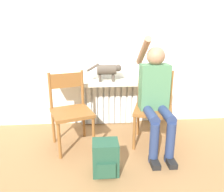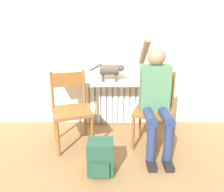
{
  "view_description": "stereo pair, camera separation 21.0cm",
  "coord_description": "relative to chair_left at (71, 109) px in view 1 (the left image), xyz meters",
  "views": [
    {
      "loc": [
        -0.22,
        -1.99,
        1.41
      ],
      "look_at": [
        0.0,
        0.64,
        0.6
      ],
      "focal_mm": 35.0,
      "sensor_mm": 36.0,
      "label": 1
    },
    {
      "loc": [
        -0.01,
        -1.99,
        1.41
      ],
      "look_at": [
        0.0,
        0.64,
        0.6
      ],
      "focal_mm": 35.0,
      "sensor_mm": 36.0,
      "label": 2
    }
  ],
  "objects": [
    {
      "name": "cat",
      "position": [
        0.48,
        0.47,
        0.39
      ],
      "size": [
        0.49,
        0.14,
        0.26
      ],
      "color": "#4C4238",
      "rests_on": "windowsill"
    },
    {
      "name": "wall_with_window",
      "position": [
        0.51,
        0.7,
        0.87
      ],
      "size": [
        7.0,
        0.06,
        2.7
      ],
      "color": "white",
      "rests_on": "ground_plane"
    },
    {
      "name": "window_glass",
      "position": [
        0.51,
        0.67,
        0.72
      ],
      "size": [
        1.5,
        0.01,
        0.99
      ],
      "color": "white",
      "rests_on": "windowsill"
    },
    {
      "name": "ground_plane",
      "position": [
        0.51,
        -0.53,
        -0.48
      ],
      "size": [
        12.0,
        12.0,
        0.0
      ],
      "primitive_type": "plane",
      "color": "olive"
    },
    {
      "name": "windowsill",
      "position": [
        0.51,
        0.51,
        0.2
      ],
      "size": [
        1.56,
        0.34,
        0.05
      ],
      "color": "beige",
      "rests_on": "radiator"
    },
    {
      "name": "person",
      "position": [
        1.01,
        -0.11,
        0.21
      ],
      "size": [
        0.36,
        0.99,
        1.34
      ],
      "color": "navy",
      "rests_on": "ground_plane"
    },
    {
      "name": "radiator",
      "position": [
        0.51,
        0.63,
        -0.15
      ],
      "size": [
        0.87,
        0.08,
        0.66
      ],
      "color": "silver",
      "rests_on": "ground_plane"
    },
    {
      "name": "chair_right",
      "position": [
        1.02,
        0.0,
        0.0
      ],
      "size": [
        0.57,
        0.57,
        0.92
      ],
      "rotation": [
        0.0,
        0.0,
        -0.31
      ],
      "color": "brown",
      "rests_on": "ground_plane"
    },
    {
      "name": "chair_left",
      "position": [
        0.0,
        0.0,
        0.0
      ],
      "size": [
        0.58,
        0.58,
        0.92
      ],
      "rotation": [
        0.0,
        0.0,
        0.33
      ],
      "color": "brown",
      "rests_on": "ground_plane"
    },
    {
      "name": "backpack",
      "position": [
        0.39,
        -0.6,
        -0.31
      ],
      "size": [
        0.26,
        0.25,
        0.35
      ],
      "color": "#234C38",
      "rests_on": "ground_plane"
    }
  ]
}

